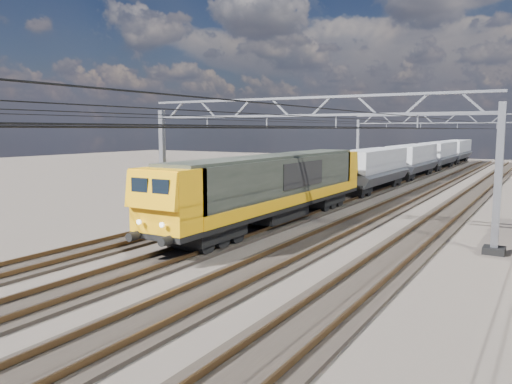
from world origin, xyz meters
The scene contains 13 objects.
ground centered at (0.00, 0.00, 0.00)m, with size 160.00×160.00×0.00m, color #2A2520.
track_outer_west centered at (-6.00, 0.00, 0.07)m, with size 2.60×140.00×0.30m.
track_loco centered at (-2.00, 0.00, 0.07)m, with size 2.60×140.00×0.30m.
track_inner_east centered at (2.00, 0.00, 0.07)m, with size 2.60×140.00×0.30m.
track_outer_east centered at (6.00, 0.00, 0.07)m, with size 2.60×140.00×0.30m.
catenary_gantry_mid centered at (0.00, 4.00, 3.91)m, with size 19.90×0.90×7.11m.
catenary_gantry_far centered at (0.00, 40.00, 3.91)m, with size 19.90×0.90×7.11m.
overhead_wires centered at (0.00, 8.00, 5.75)m, with size 12.03×140.00×0.53m.
locomotive centered at (-2.00, 4.92, 2.33)m, with size 2.76×21.10×3.62m.
hopper_wagon_lead centered at (-2.00, 22.61, 2.23)m, with size 3.38×13.00×3.25m.
hopper_wagon_mid centered at (-2.00, 36.81, 2.23)m, with size 3.38×13.00×3.25m.
hopper_wagon_third centered at (-2.00, 51.01, 2.23)m, with size 3.38×13.00×3.25m.
hopper_wagon_fourth centered at (-2.00, 65.21, 2.23)m, with size 3.38×13.00×3.25m.
Camera 1 is at (11.51, -19.73, 5.43)m, focal length 35.00 mm.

